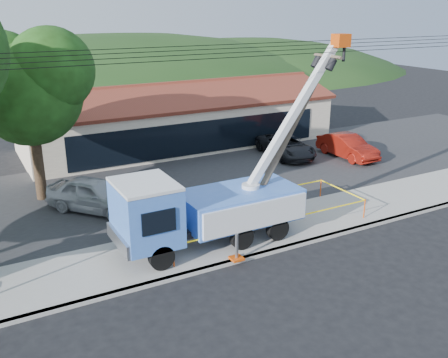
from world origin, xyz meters
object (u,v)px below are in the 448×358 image
car_red (346,159)px  leaning_pole (292,128)px  car_silver (96,212)px  utility_truck (205,207)px  car_dark (285,157)px

car_red → leaning_pole: bearing=-144.4°
car_silver → utility_truck: bearing=-102.8°
utility_truck → car_silver: size_ratio=2.18×
car_red → car_dark: (-3.44, 2.27, 0.00)m
utility_truck → car_dark: utility_truck is taller
car_dark → leaning_pole: bearing=-119.1°
utility_truck → car_silver: 7.02m
leaning_pole → car_silver: leaning_pole is taller
utility_truck → leaning_pole: 5.23m
car_silver → car_dark: size_ratio=0.96×
utility_truck → leaning_pole: bearing=1.5°
leaning_pole → car_dark: leaning_pole is taller
utility_truck → car_silver: utility_truck is taller
leaning_pole → car_silver: size_ratio=1.70×
car_silver → car_red: (17.35, 1.05, 0.00)m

